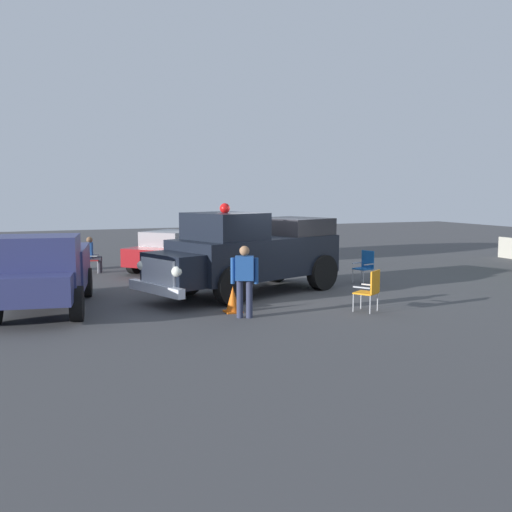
{
  "coord_description": "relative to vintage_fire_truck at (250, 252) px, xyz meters",
  "views": [
    {
      "loc": [
        14.7,
        -6.36,
        2.94
      ],
      "look_at": [
        -0.72,
        -0.22,
        1.06
      ],
      "focal_mm": 40.86,
      "sensor_mm": 36.0,
      "label": 1
    }
  ],
  "objects": [
    {
      "name": "traffic_cone",
      "position": [
        2.27,
        -1.32,
        -0.89
      ],
      "size": [
        0.4,
        0.4,
        0.64
      ],
      "color": "orange",
      "rests_on": "ground"
    },
    {
      "name": "ground_plane",
      "position": [
        0.64,
        0.44,
        -1.2
      ],
      "size": [
        60.0,
        60.0,
        0.0
      ],
      "primitive_type": "plane",
      "color": "#424244"
    },
    {
      "name": "spectator_standing",
      "position": [
        2.96,
        -1.28,
        -0.23
      ],
      "size": [
        0.4,
        0.63,
        1.68
      ],
      "color": "#2D334C",
      "rests_on": "ground"
    },
    {
      "name": "spectator_seated",
      "position": [
        -5.98,
        -3.73,
        -0.5
      ],
      "size": [
        0.49,
        0.61,
        1.29
      ],
      "color": "#383842",
      "rests_on": "ground"
    },
    {
      "name": "lawn_chair_near_truck",
      "position": [
        -6.01,
        -3.86,
        -0.61
      ],
      "size": [
        0.61,
        0.6,
        1.02
      ],
      "color": "#B7BABF",
      "rests_on": "ground"
    },
    {
      "name": "lawn_chair_by_car",
      "position": [
        3.47,
        1.78,
        -0.61
      ],
      "size": [
        0.68,
        0.68,
        1.02
      ],
      "color": "#B7BABF",
      "rests_on": "ground"
    },
    {
      "name": "vintage_fire_truck",
      "position": [
        0.0,
        0.0,
        0.0
      ],
      "size": [
        4.19,
        6.33,
        2.59
      ],
      "color": "black",
      "rests_on": "ground"
    },
    {
      "name": "parked_pickup",
      "position": [
        0.27,
        -5.53,
        -0.21
      ],
      "size": [
        5.03,
        2.65,
        1.9
      ],
      "color": "black",
      "rests_on": "ground"
    },
    {
      "name": "lawn_chair_spare",
      "position": [
        -0.45,
        4.11,
        -0.61
      ],
      "size": [
        0.63,
        0.62,
        1.02
      ],
      "color": "#B7BABF",
      "rests_on": "ground"
    },
    {
      "name": "classic_hot_rod",
      "position": [
        -5.63,
        -0.73,
        -0.45
      ],
      "size": [
        4.33,
        4.45,
        1.46
      ],
      "color": "black",
      "rests_on": "ground"
    }
  ]
}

